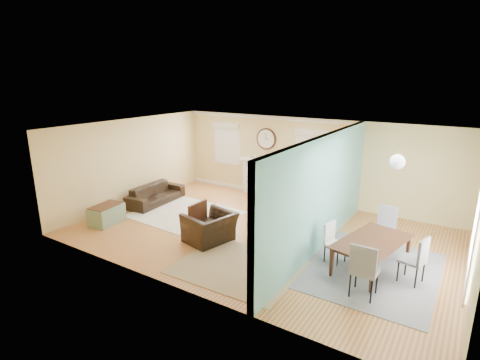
# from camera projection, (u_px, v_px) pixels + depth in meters

# --- Properties ---
(floor) EXTENTS (9.00, 9.00, 0.00)m
(floor) POSITION_uv_depth(u_px,v_px,m) (260.00, 233.00, 9.36)
(floor) COLOR #945730
(floor) RESTS_ON ground
(wall_back) EXTENTS (9.00, 0.02, 2.60)m
(wall_back) POSITION_uv_depth(u_px,v_px,m) (309.00, 161.00, 11.45)
(wall_back) COLOR #E0C37A
(wall_back) RESTS_ON ground
(wall_front) EXTENTS (9.00, 0.02, 2.60)m
(wall_front) POSITION_uv_depth(u_px,v_px,m) (177.00, 223.00, 6.58)
(wall_front) COLOR #E0C37A
(wall_front) RESTS_ON ground
(wall_left) EXTENTS (0.02, 6.00, 2.60)m
(wall_left) POSITION_uv_depth(u_px,v_px,m) (132.00, 162.00, 11.35)
(wall_left) COLOR #E0C37A
(wall_left) RESTS_ON ground
(ceiling) EXTENTS (9.00, 6.00, 0.02)m
(ceiling) POSITION_uv_depth(u_px,v_px,m) (262.00, 130.00, 8.66)
(ceiling) COLOR white
(ceiling) RESTS_ON wall_back
(partition) EXTENTS (0.17, 6.00, 2.60)m
(partition) POSITION_uv_depth(u_px,v_px,m) (326.00, 188.00, 8.44)
(partition) COLOR #E0C37A
(partition) RESTS_ON ground
(fireplace) EXTENTS (1.70, 0.30, 1.17)m
(fireplace) POSITION_uv_depth(u_px,v_px,m) (264.00, 177.00, 12.32)
(fireplace) COLOR white
(fireplace) RESTS_ON ground
(wall_clock) EXTENTS (0.70, 0.07, 0.70)m
(wall_clock) POSITION_uv_depth(u_px,v_px,m) (266.00, 139.00, 12.05)
(wall_clock) COLOR #412012
(wall_clock) RESTS_ON wall_back
(window_left) EXTENTS (1.05, 0.13, 1.42)m
(window_left) POSITION_uv_depth(u_px,v_px,m) (227.00, 141.00, 12.90)
(window_left) COLOR white
(window_left) RESTS_ON wall_back
(window_right) EXTENTS (1.05, 0.13, 1.42)m
(window_right) POSITION_uv_depth(u_px,v_px,m) (311.00, 150.00, 11.29)
(window_right) COLOR white
(window_right) RESTS_ON wall_back
(french_doors) EXTENTS (0.06, 1.70, 2.20)m
(french_doors) POSITION_uv_depth(u_px,v_px,m) (476.00, 231.00, 6.75)
(french_doors) COLOR white
(french_doors) RESTS_ON ground
(pendant) EXTENTS (0.30, 0.30, 0.55)m
(pendant) POSITION_uv_depth(u_px,v_px,m) (397.00, 162.00, 7.21)
(pendant) COLOR gold
(pendant) RESTS_ON ceiling
(rug_cream) EXTENTS (2.84, 2.50, 0.01)m
(rug_cream) POSITION_uv_depth(u_px,v_px,m) (186.00, 214.00, 10.65)
(rug_cream) COLOR beige
(rug_cream) RESTS_ON floor
(rug_jute) EXTENTS (2.49, 2.06, 0.01)m
(rug_jute) POSITION_uv_depth(u_px,v_px,m) (238.00, 267.00, 7.70)
(rug_jute) COLOR tan
(rug_jute) RESTS_ON floor
(rug_grey) EXTENTS (2.46, 3.08, 0.01)m
(rug_grey) POSITION_uv_depth(u_px,v_px,m) (371.00, 270.00, 7.60)
(rug_grey) COLOR slate
(rug_grey) RESTS_ON floor
(sofa) EXTENTS (0.90, 2.01, 0.57)m
(sofa) POSITION_uv_depth(u_px,v_px,m) (156.00, 194.00, 11.54)
(sofa) COLOR black
(sofa) RESTS_ON floor
(eames_chair) EXTENTS (1.18, 1.28, 0.71)m
(eames_chair) POSITION_uv_depth(u_px,v_px,m) (210.00, 227.00, 8.82)
(eames_chair) COLOR black
(eames_chair) RESTS_ON floor
(green_chair) EXTENTS (0.94, 0.95, 0.66)m
(green_chair) POSITION_uv_depth(u_px,v_px,m) (312.00, 200.00, 10.89)
(green_chair) COLOR #09715B
(green_chair) RESTS_ON floor
(trunk) EXTENTS (0.67, 0.95, 0.51)m
(trunk) POSITION_uv_depth(u_px,v_px,m) (107.00, 214.00, 9.95)
(trunk) COLOR gray
(trunk) RESTS_ON floor
(credenza) EXTENTS (0.48, 1.41, 0.80)m
(credenza) POSITION_uv_depth(u_px,v_px,m) (323.00, 213.00, 9.66)
(credenza) COLOR #A07846
(credenza) RESTS_ON floor
(tv) EXTENTS (0.27, 1.05, 0.60)m
(tv) POSITION_uv_depth(u_px,v_px,m) (324.00, 187.00, 9.48)
(tv) COLOR black
(tv) RESTS_ON credenza
(garden_stool) EXTENTS (0.34, 0.34, 0.50)m
(garden_stool) POSITION_uv_depth(u_px,v_px,m) (309.00, 231.00, 8.86)
(garden_stool) COLOR white
(garden_stool) RESTS_ON floor
(potted_plant) EXTENTS (0.33, 0.37, 0.37)m
(potted_plant) POSITION_uv_depth(u_px,v_px,m) (310.00, 214.00, 8.74)
(potted_plant) COLOR #337F33
(potted_plant) RESTS_ON garden_stool
(dining_table) EXTENTS (1.37, 1.98, 0.63)m
(dining_table) POSITION_uv_depth(u_px,v_px,m) (373.00, 256.00, 7.51)
(dining_table) COLOR #412012
(dining_table) RESTS_ON floor
(dining_chair_n) EXTENTS (0.47, 0.47, 0.97)m
(dining_chair_n) POSITION_uv_depth(u_px,v_px,m) (386.00, 225.00, 8.42)
(dining_chair_n) COLOR slate
(dining_chair_n) RESTS_ON floor
(dining_chair_s) EXTENTS (0.46, 0.46, 1.04)m
(dining_chair_s) POSITION_uv_depth(u_px,v_px,m) (365.00, 265.00, 6.55)
(dining_chair_s) COLOR slate
(dining_chair_s) RESTS_ON floor
(dining_chair_w) EXTENTS (0.45, 0.45, 0.86)m
(dining_chair_w) POSITION_uv_depth(u_px,v_px,m) (336.00, 240.00, 7.78)
(dining_chair_w) COLOR white
(dining_chair_w) RESTS_ON floor
(dining_chair_e) EXTENTS (0.51, 0.51, 0.94)m
(dining_chair_e) POSITION_uv_depth(u_px,v_px,m) (413.00, 256.00, 7.01)
(dining_chair_e) COLOR slate
(dining_chair_e) RESTS_ON floor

